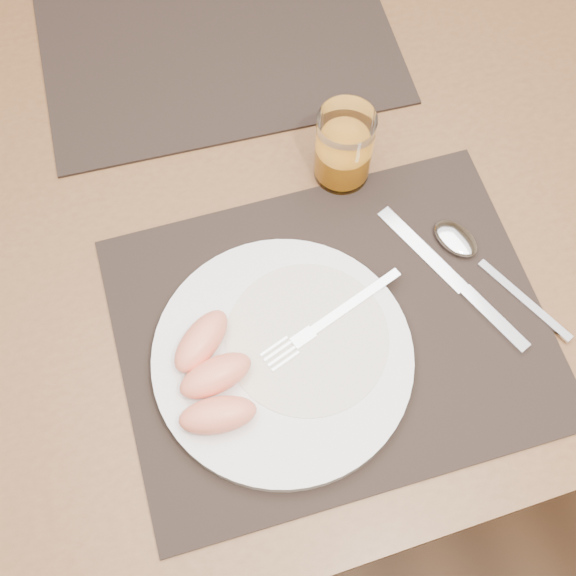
# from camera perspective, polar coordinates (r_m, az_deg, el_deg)

# --- Properties ---
(ground) EXTENTS (5.00, 5.00, 0.00)m
(ground) POSITION_cam_1_polar(r_m,az_deg,el_deg) (1.55, -1.10, -6.20)
(ground) COLOR brown
(ground) RESTS_ON ground
(table) EXTENTS (1.40, 0.90, 0.75)m
(table) POSITION_cam_1_polar(r_m,az_deg,el_deg) (0.94, -1.82, 6.60)
(table) COLOR brown
(table) RESTS_ON ground
(placemat_near) EXTENTS (0.46, 0.36, 0.00)m
(placemat_near) POSITION_cam_1_polar(r_m,az_deg,el_deg) (0.77, 3.52, -3.33)
(placemat_near) COLOR black
(placemat_near) RESTS_ON table
(placemat_far) EXTENTS (0.47, 0.38, 0.00)m
(placemat_far) POSITION_cam_1_polar(r_m,az_deg,el_deg) (1.00, -5.79, 19.46)
(placemat_far) COLOR black
(placemat_far) RESTS_ON table
(plate) EXTENTS (0.27, 0.27, 0.02)m
(plate) POSITION_cam_1_polar(r_m,az_deg,el_deg) (0.75, -0.42, -5.51)
(plate) COLOR white
(plate) RESTS_ON placemat_near
(plate_dressing) EXTENTS (0.17, 0.17, 0.00)m
(plate_dressing) POSITION_cam_1_polar(r_m,az_deg,el_deg) (0.75, 1.53, -3.94)
(plate_dressing) COLOR white
(plate_dressing) RESTS_ON plate
(fork) EXTENTS (0.17, 0.07, 0.00)m
(fork) POSITION_cam_1_polar(r_m,az_deg,el_deg) (0.75, 2.68, -2.92)
(fork) COLOR silver
(fork) RESTS_ON plate
(knife) EXTENTS (0.10, 0.21, 0.01)m
(knife) POSITION_cam_1_polar(r_m,az_deg,el_deg) (0.81, 13.70, -0.11)
(knife) COLOR silver
(knife) RESTS_ON placemat_near
(spoon) EXTENTS (0.10, 0.18, 0.01)m
(spoon) POSITION_cam_1_polar(r_m,az_deg,el_deg) (0.83, 13.86, 3.13)
(spoon) COLOR silver
(spoon) RESTS_ON placemat_near
(juice_glass) EXTENTS (0.06, 0.06, 0.10)m
(juice_glass) POSITION_cam_1_polar(r_m,az_deg,el_deg) (0.83, 4.42, 10.83)
(juice_glass) COLOR white
(juice_glass) RESTS_ON placemat_near
(grapefruit_wedges) EXTENTS (0.09, 0.14, 0.03)m
(grapefruit_wedges) POSITION_cam_1_polar(r_m,az_deg,el_deg) (0.72, -6.08, -6.97)
(grapefruit_wedges) COLOR #FF8D68
(grapefruit_wedges) RESTS_ON plate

